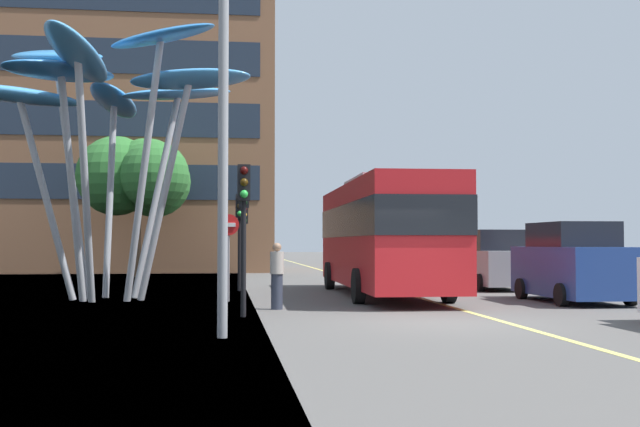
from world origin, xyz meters
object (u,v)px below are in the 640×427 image
car_parked_far (491,261)px  no_entry_sign (228,243)px  traffic_light_kerb_near (244,206)px  car_parked_mid (572,264)px  traffic_light_island_mid (240,221)px  street_lamp (242,28)px  red_bus (382,231)px  leaf_sculpture (103,88)px  traffic_light_opposite (245,226)px  traffic_light_kerb_far (244,213)px  pedestrian (277,276)px

car_parked_far → no_entry_sign: 10.61m
traffic_light_kerb_near → no_entry_sign: 4.82m
car_parked_mid → traffic_light_island_mid: bearing=146.2°
car_parked_far → street_lamp: bearing=-124.4°
red_bus → traffic_light_island_mid: red_bus is taller
car_parked_far → traffic_light_kerb_near: bearing=-133.0°
leaf_sculpture → traffic_light_kerb_near: leaf_sculpture is taller
traffic_light_island_mid → car_parked_far: size_ratio=0.73×
traffic_light_opposite → car_parked_far: (8.55, -8.11, -1.41)m
leaf_sculpture → traffic_light_island_mid: (4.00, 3.93, -3.69)m
street_lamp → car_parked_mid: bearing=37.3°
traffic_light_opposite → traffic_light_kerb_far: bearing=-91.6°
leaf_sculpture → street_lamp: bearing=-67.9°
traffic_light_kerb_near → pedestrian: traffic_light_kerb_near is taller
leaf_sculpture → no_entry_sign: 5.77m
traffic_light_kerb_far → street_lamp: street_lamp is taller
red_bus → traffic_light_kerb_near: bearing=-124.0°
traffic_light_island_mid → car_parked_far: traffic_light_island_mid is taller
traffic_light_kerb_far → car_parked_far: 10.81m
traffic_light_kerb_far → street_lamp: bearing=-91.8°
red_bus → traffic_light_kerb_near: red_bus is taller
traffic_light_kerb_near → traffic_light_kerb_far: traffic_light_kerb_far is taller
leaf_sculpture → street_lamp: street_lamp is taller
leaf_sculpture → car_parked_far: leaf_sculpture is taller
traffic_light_kerb_far → street_lamp: (-0.24, -7.54, 2.98)m
traffic_light_kerb_near → traffic_light_opposite: bearing=88.4°
red_bus → traffic_light_kerb_far: red_bus is taller
traffic_light_kerb_far → red_bus: bearing=32.9°
traffic_light_kerb_near → traffic_light_island_mid: size_ratio=1.03×
traffic_light_opposite → no_entry_sign: (-0.80, -13.07, -0.75)m
traffic_light_kerb_far → pedestrian: bearing=-66.8°
car_parked_far → traffic_light_kerb_far: bearing=-146.7°
no_entry_sign → traffic_light_island_mid: bearing=85.1°
traffic_light_kerb_near → car_parked_far: 13.34m
red_bus → car_parked_far: (4.57, 3.05, -1.02)m
traffic_light_kerb_near → pedestrian: (0.87, 1.99, -1.63)m
car_parked_mid → no_entry_sign: bearing=171.8°
traffic_light_kerb_near → street_lamp: bearing=-92.2°
traffic_light_kerb_far → pedestrian: (0.78, -1.82, -1.63)m
red_bus → leaf_sculpture: (-8.38, -1.11, 4.07)m
car_parked_far → street_lamp: street_lamp is taller
traffic_light_kerb_far → pedestrian: 2.56m
traffic_light_opposite → street_lamp: bearing=-91.7°
traffic_light_kerb_near → traffic_light_kerb_far: (0.10, 3.81, 0.00)m
traffic_light_kerb_near → traffic_light_opposite: 17.82m
traffic_light_island_mid → pedestrian: (0.78, -7.47, -1.57)m
traffic_light_opposite → no_entry_sign: traffic_light_opposite is taller
traffic_light_kerb_near → car_parked_mid: bearing=20.2°
traffic_light_kerb_far → pedestrian: size_ratio=2.05×
traffic_light_kerb_near → car_parked_mid: (9.18, 3.38, -1.41)m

